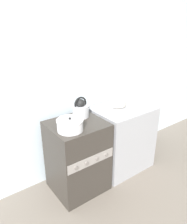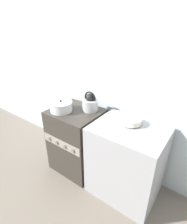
{
  "view_description": "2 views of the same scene",
  "coord_description": "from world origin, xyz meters",
  "px_view_note": "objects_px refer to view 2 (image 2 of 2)",
  "views": [
    {
      "loc": [
        -1.15,
        -1.59,
        1.96
      ],
      "look_at": [
        0.27,
        0.32,
        0.95
      ],
      "focal_mm": 35.0,
      "sensor_mm": 36.0,
      "label": 1
    },
    {
      "loc": [
        1.34,
        -1.16,
        1.86
      ],
      "look_at": [
        0.3,
        0.25,
        0.98
      ],
      "focal_mm": 28.0,
      "sensor_mm": 36.0,
      "label": 2
    }
  ],
  "objects_px": {
    "stove": "(77,140)",
    "enamel_bowl": "(131,121)",
    "kettle": "(90,103)",
    "cooking_pot": "(61,106)"
  },
  "relations": [
    {
      "from": "cooking_pot",
      "to": "stove",
      "type": "bearing_deg",
      "value": 35.75
    },
    {
      "from": "kettle",
      "to": "enamel_bowl",
      "type": "height_order",
      "value": "kettle"
    },
    {
      "from": "kettle",
      "to": "stove",
      "type": "bearing_deg",
      "value": -138.64
    },
    {
      "from": "kettle",
      "to": "enamel_bowl",
      "type": "bearing_deg",
      "value": -2.23
    },
    {
      "from": "kettle",
      "to": "cooking_pot",
      "type": "height_order",
      "value": "kettle"
    },
    {
      "from": "cooking_pot",
      "to": "enamel_bowl",
      "type": "distance_m",
      "value": 0.87
    },
    {
      "from": "stove",
      "to": "enamel_bowl",
      "type": "height_order",
      "value": "enamel_bowl"
    },
    {
      "from": "stove",
      "to": "cooking_pot",
      "type": "height_order",
      "value": "cooking_pot"
    },
    {
      "from": "stove",
      "to": "enamel_bowl",
      "type": "relative_size",
      "value": 4.2
    },
    {
      "from": "kettle",
      "to": "cooking_pot",
      "type": "relative_size",
      "value": 0.89
    }
  ]
}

